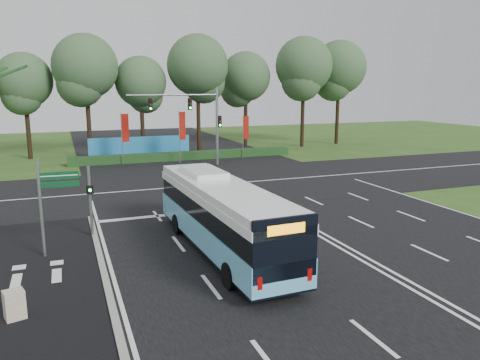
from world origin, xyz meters
name	(u,v)px	position (x,y,z in m)	size (l,w,h in m)	color
ground	(306,229)	(0.00, 0.00, 0.00)	(120.00, 120.00, 0.00)	#2B4F1A
road_main	(306,229)	(0.00, 0.00, 0.02)	(20.00, 120.00, 0.04)	black
road_cross	(227,184)	(0.00, 12.00, 0.03)	(120.00, 14.00, 0.05)	black
bike_path	(36,290)	(-12.50, -3.00, 0.03)	(5.00, 18.00, 0.06)	black
kerb_strip	(105,279)	(-10.10, -3.00, 0.06)	(0.25, 18.00, 0.12)	gray
city_bus	(222,216)	(-5.04, -1.67, 1.66)	(2.82, 11.57, 3.30)	#60B5DE
pedestrian_signal	(90,199)	(-10.20, 2.50, 1.89)	(0.32, 0.42, 3.46)	gray
street_sign	(49,196)	(-11.92, 0.41, 2.65)	(1.65, 0.20, 4.23)	gray
utility_cabinet	(15,305)	(-12.97, -5.11, 0.49)	(0.58, 0.49, 0.97)	beige
banner_flag_left	(124,131)	(-5.90, 23.62, 3.11)	(0.71, 0.07, 4.79)	gray
banner_flag_mid	(182,129)	(-0.75, 22.80, 3.19)	(0.69, 0.29, 4.92)	gray
banner_flag_right	(245,130)	(6.03, 23.73, 2.82)	(0.64, 0.08, 4.30)	gray
traffic_light_gantry	(198,115)	(0.21, 20.50, 4.66)	(8.41, 0.28, 7.00)	gray
hedge	(185,156)	(0.00, 24.50, 0.40)	(22.00, 1.20, 0.80)	#143718
blue_hoarding	(140,148)	(-4.00, 27.00, 1.10)	(10.00, 0.30, 2.20)	#227DBA
eucalyptus_row	(195,71)	(2.68, 30.09, 8.78)	(47.86, 9.01, 12.88)	black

